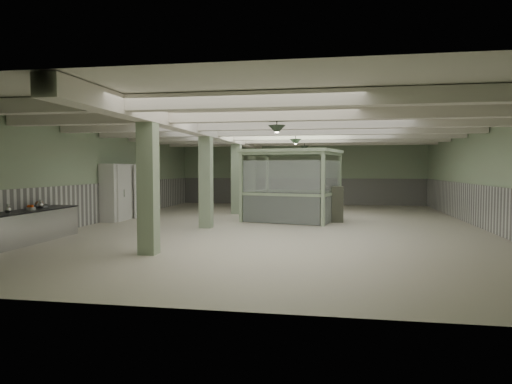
% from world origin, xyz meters
% --- Properties ---
extents(floor, '(20.00, 20.00, 0.00)m').
position_xyz_m(floor, '(0.00, 0.00, 0.00)').
color(floor, beige).
rests_on(floor, ground).
extents(ceiling, '(14.00, 20.00, 0.02)m').
position_xyz_m(ceiling, '(0.00, 0.00, 3.60)').
color(ceiling, silver).
rests_on(ceiling, wall_back).
extents(wall_back, '(14.00, 0.02, 3.60)m').
position_xyz_m(wall_back, '(0.00, 10.00, 1.80)').
color(wall_back, '#93A382').
rests_on(wall_back, floor).
extents(wall_front, '(14.00, 0.02, 3.60)m').
position_xyz_m(wall_front, '(0.00, -10.00, 1.80)').
color(wall_front, '#93A382').
rests_on(wall_front, floor).
extents(wall_left, '(0.02, 20.00, 3.60)m').
position_xyz_m(wall_left, '(-7.00, 0.00, 1.80)').
color(wall_left, '#93A382').
rests_on(wall_left, floor).
extents(wall_right, '(0.02, 20.00, 3.60)m').
position_xyz_m(wall_right, '(7.00, 0.00, 1.80)').
color(wall_right, '#93A382').
rests_on(wall_right, floor).
extents(wainscot_left, '(0.05, 19.90, 1.50)m').
position_xyz_m(wainscot_left, '(-6.97, 0.00, 0.75)').
color(wainscot_left, silver).
rests_on(wainscot_left, floor).
extents(wainscot_right, '(0.05, 19.90, 1.50)m').
position_xyz_m(wainscot_right, '(6.97, 0.00, 0.75)').
color(wainscot_right, silver).
rests_on(wainscot_right, floor).
extents(wainscot_back, '(13.90, 0.05, 1.50)m').
position_xyz_m(wainscot_back, '(0.00, 9.97, 0.75)').
color(wainscot_back, silver).
rests_on(wainscot_back, floor).
extents(girder, '(0.45, 19.90, 0.40)m').
position_xyz_m(girder, '(-2.50, 0.00, 3.38)').
color(girder, silver).
rests_on(girder, ceiling).
extents(beam_a, '(13.90, 0.35, 0.32)m').
position_xyz_m(beam_a, '(0.00, -7.50, 3.42)').
color(beam_a, silver).
rests_on(beam_a, ceiling).
extents(beam_b, '(13.90, 0.35, 0.32)m').
position_xyz_m(beam_b, '(0.00, -5.00, 3.42)').
color(beam_b, silver).
rests_on(beam_b, ceiling).
extents(beam_c, '(13.90, 0.35, 0.32)m').
position_xyz_m(beam_c, '(0.00, -2.50, 3.42)').
color(beam_c, silver).
rests_on(beam_c, ceiling).
extents(beam_d, '(13.90, 0.35, 0.32)m').
position_xyz_m(beam_d, '(0.00, 0.00, 3.42)').
color(beam_d, silver).
rests_on(beam_d, ceiling).
extents(beam_e, '(13.90, 0.35, 0.32)m').
position_xyz_m(beam_e, '(0.00, 2.50, 3.42)').
color(beam_e, silver).
rests_on(beam_e, ceiling).
extents(beam_f, '(13.90, 0.35, 0.32)m').
position_xyz_m(beam_f, '(0.00, 5.00, 3.42)').
color(beam_f, silver).
rests_on(beam_f, ceiling).
extents(beam_g, '(13.90, 0.35, 0.32)m').
position_xyz_m(beam_g, '(0.00, 7.50, 3.42)').
color(beam_g, silver).
rests_on(beam_g, ceiling).
extents(column_a, '(0.42, 0.42, 3.60)m').
position_xyz_m(column_a, '(-2.50, -6.00, 1.80)').
color(column_a, '#91A686').
rests_on(column_a, floor).
extents(column_b, '(0.42, 0.42, 3.60)m').
position_xyz_m(column_b, '(-2.50, -1.00, 1.80)').
color(column_b, '#91A686').
rests_on(column_b, floor).
extents(column_c, '(0.42, 0.42, 3.60)m').
position_xyz_m(column_c, '(-2.50, 4.00, 1.80)').
color(column_c, '#91A686').
rests_on(column_c, floor).
extents(column_d, '(0.42, 0.42, 3.60)m').
position_xyz_m(column_d, '(-2.50, 8.00, 1.80)').
color(column_d, '#91A686').
rests_on(column_d, floor).
extents(pendant_front, '(0.44, 0.44, 0.22)m').
position_xyz_m(pendant_front, '(0.50, -5.00, 3.05)').
color(pendant_front, '#2B392B').
rests_on(pendant_front, ceiling).
extents(pendant_mid, '(0.44, 0.44, 0.22)m').
position_xyz_m(pendant_mid, '(0.50, 0.50, 3.05)').
color(pendant_mid, '#2B392B').
rests_on(pendant_mid, ceiling).
extents(pendant_back, '(0.44, 0.44, 0.22)m').
position_xyz_m(pendant_back, '(0.50, 5.50, 3.05)').
color(pendant_back, '#2B392B').
rests_on(pendant_back, ceiling).
extents(prep_counter, '(0.84, 4.80, 0.91)m').
position_xyz_m(prep_counter, '(-6.54, -5.48, 0.46)').
color(prep_counter, '#ADADB1').
rests_on(prep_counter, floor).
extents(pitcher_near, '(0.22, 0.23, 0.24)m').
position_xyz_m(pitcher_near, '(-6.49, -5.79, 1.02)').
color(pitcher_near, '#ADADB1').
rests_on(pitcher_near, prep_counter).
extents(pitcher_far, '(0.22, 0.25, 0.27)m').
position_xyz_m(pitcher_far, '(-6.50, -4.44, 1.04)').
color(pitcher_far, '#ADADB1').
rests_on(pitcher_far, prep_counter).
extents(veg_colander, '(0.54, 0.54, 0.21)m').
position_xyz_m(veg_colander, '(-6.64, -4.21, 1.00)').
color(veg_colander, '#404145').
rests_on(veg_colander, prep_counter).
extents(orange_bowl, '(0.28, 0.28, 0.09)m').
position_xyz_m(orange_bowl, '(-6.42, -4.96, 0.94)').
color(orange_bowl, '#B2B2B7').
rests_on(orange_bowl, prep_counter).
extents(walkin_cooler, '(0.99, 2.53, 2.32)m').
position_xyz_m(walkin_cooler, '(-6.62, 1.00, 1.16)').
color(walkin_cooler, silver).
rests_on(walkin_cooler, floor).
extents(guard_booth, '(4.06, 3.66, 2.81)m').
position_xyz_m(guard_booth, '(0.26, 1.74, 1.88)').
color(guard_booth, '#9FB591').
rests_on(guard_booth, floor).
extents(filing_cabinet, '(0.54, 0.70, 1.39)m').
position_xyz_m(filing_cabinet, '(2.01, 1.53, 0.69)').
color(filing_cabinet, '#4F5244').
rests_on(filing_cabinet, floor).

